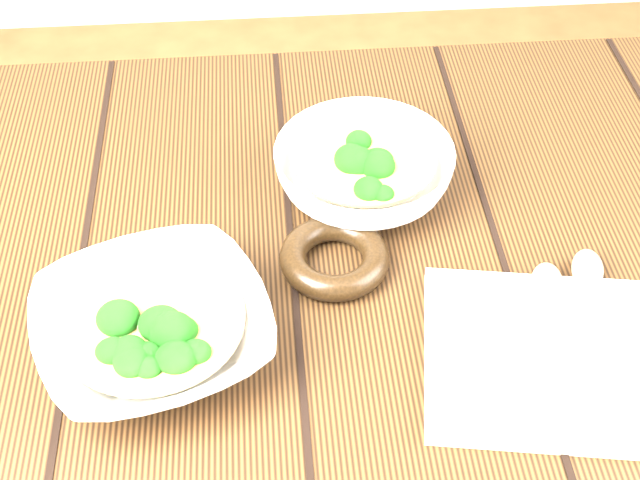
% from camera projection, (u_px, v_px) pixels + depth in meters
% --- Properties ---
extents(table, '(1.20, 0.80, 0.75)m').
position_uv_depth(table, '(317.00, 371.00, 0.90)').
color(table, '#34200E').
rests_on(table, ground).
extents(soup_bowl_front, '(0.25, 0.25, 0.06)m').
position_uv_depth(soup_bowl_front, '(153.00, 328.00, 0.75)').
color(soup_bowl_front, silver).
rests_on(soup_bowl_front, table).
extents(soup_bowl_back, '(0.21, 0.21, 0.06)m').
position_uv_depth(soup_bowl_back, '(364.00, 170.00, 0.89)').
color(soup_bowl_back, silver).
rests_on(soup_bowl_back, table).
extents(trivet, '(0.13, 0.13, 0.03)m').
position_uv_depth(trivet, '(334.00, 258.00, 0.83)').
color(trivet, black).
rests_on(trivet, table).
extents(napkin, '(0.25, 0.22, 0.01)m').
position_uv_depth(napkin, '(557.00, 358.00, 0.76)').
color(napkin, beige).
rests_on(napkin, table).
extents(spoon_left, '(0.07, 0.18, 0.01)m').
position_uv_depth(spoon_left, '(545.00, 313.00, 0.78)').
color(spoon_left, '#B8B4A2').
rests_on(spoon_left, napkin).
extents(spoon_right, '(0.08, 0.18, 0.01)m').
position_uv_depth(spoon_right, '(586.00, 298.00, 0.79)').
color(spoon_right, '#B8B4A2').
rests_on(spoon_right, napkin).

